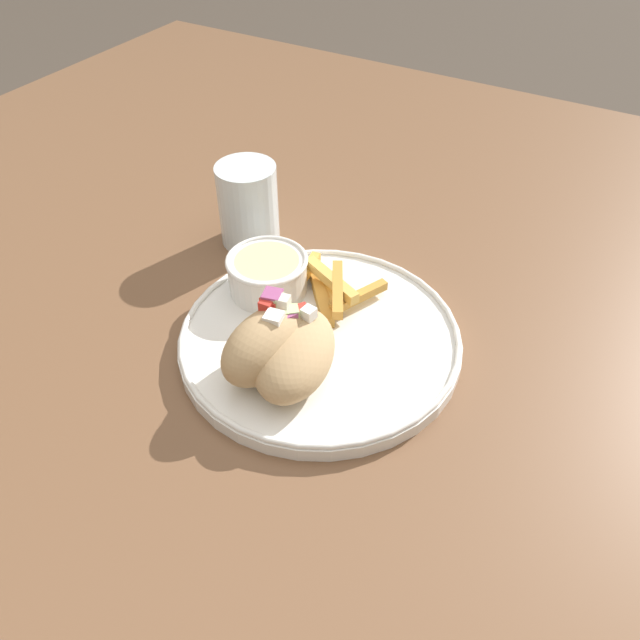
{
  "coord_description": "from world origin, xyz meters",
  "views": [
    {
      "loc": [
        -0.35,
        -0.25,
        1.16
      ],
      "look_at": [
        0.04,
        -0.03,
        0.75
      ],
      "focal_mm": 35.0,
      "sensor_mm": 36.0,
      "label": 1
    }
  ],
  "objects": [
    {
      "name": "water_glass",
      "position": [
        0.15,
        0.14,
        0.76
      ],
      "size": [
        0.07,
        0.07,
        0.1
      ],
      "color": "silver",
      "rests_on": "table"
    },
    {
      "name": "table",
      "position": [
        0.0,
        0.0,
        0.66
      ],
      "size": [
        1.52,
        1.52,
        0.72
      ],
      "color": "brown",
      "rests_on": "ground_plane"
    },
    {
      "name": "sauce_ramekin",
      "position": [
        0.07,
        0.05,
        0.75
      ],
      "size": [
        0.09,
        0.09,
        0.04
      ],
      "color": "white",
      "rests_on": "plate"
    },
    {
      "name": "ground_plane",
      "position": [
        0.0,
        0.0,
        0.0
      ],
      "size": [
        10.0,
        10.0,
        0.0
      ],
      "primitive_type": "plane",
      "color": "#4C4238"
    },
    {
      "name": "fries_pile",
      "position": [
        0.09,
        -0.01,
        0.74
      ],
      "size": [
        0.09,
        0.09,
        0.03
      ],
      "color": "gold",
      "rests_on": "plate"
    },
    {
      "name": "plate",
      "position": [
        0.04,
        -0.03,
        0.73
      ],
      "size": [
        0.28,
        0.28,
        0.02
      ],
      "color": "white",
      "rests_on": "table"
    },
    {
      "name": "pita_sandwich_near",
      "position": [
        -0.02,
        -0.03,
        0.76
      ],
      "size": [
        0.13,
        0.1,
        0.06
      ],
      "rotation": [
        0.0,
        0.0,
        0.29
      ],
      "color": "tan",
      "rests_on": "plate"
    },
    {
      "name": "pita_sandwich_far",
      "position": [
        -0.02,
        -0.01,
        0.76
      ],
      "size": [
        0.11,
        0.07,
        0.07
      ],
      "rotation": [
        0.0,
        0.0,
        -0.13
      ],
      "color": "tan",
      "rests_on": "plate"
    }
  ]
}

